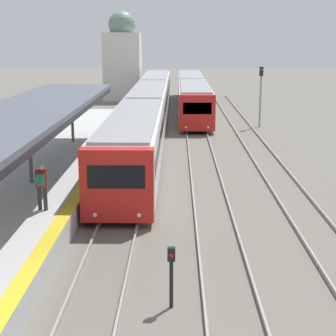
% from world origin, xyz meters
% --- Properties ---
extents(platform_canopy, '(4.00, 24.00, 3.13)m').
position_xyz_m(platform_canopy, '(-3.89, 15.16, 3.88)').
color(platform_canopy, '#4C515B').
rests_on(platform_canopy, station_platform).
extents(person_on_platform, '(0.40, 0.40, 1.66)m').
position_xyz_m(person_on_platform, '(-2.56, 11.30, 1.86)').
color(person_on_platform, '#2D2D33').
rests_on(person_on_platform, station_platform).
extents(train_near, '(2.69, 47.39, 3.08)m').
position_xyz_m(train_near, '(0.00, 35.46, 1.71)').
color(train_near, red).
rests_on(train_near, ground_plane).
extents(train_far, '(2.62, 29.35, 2.97)m').
position_xyz_m(train_far, '(3.60, 46.77, 1.65)').
color(train_far, red).
rests_on(train_far, ground_plane).
extents(signal_post_near, '(0.20, 0.21, 1.65)m').
position_xyz_m(signal_post_near, '(2.03, 5.79, 1.03)').
color(signal_post_near, black).
rests_on(signal_post_near, ground_plane).
extents(signal_mast_far, '(0.28, 0.29, 4.65)m').
position_xyz_m(signal_mast_far, '(8.61, 35.93, 2.95)').
color(signal_mast_far, gray).
rests_on(signal_mast_far, ground_plane).
extents(distant_domed_building, '(4.00, 4.00, 9.64)m').
position_xyz_m(distant_domed_building, '(-3.86, 55.19, 4.48)').
color(distant_domed_building, silver).
rests_on(distant_domed_building, ground_plane).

